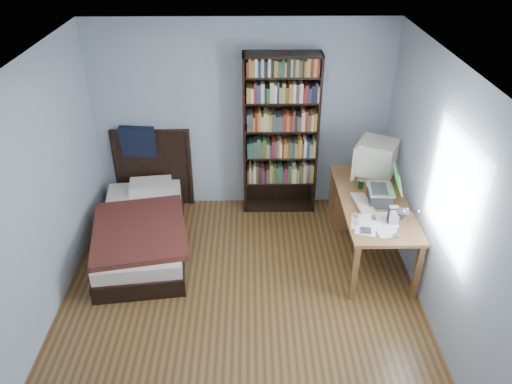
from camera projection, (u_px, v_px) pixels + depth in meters
room at (242, 205)px, 4.58m from camera, size 4.20×4.24×2.50m
desk at (362, 201)px, 6.22m from camera, size 0.75×1.71×0.73m
crt_monitor at (375, 158)px, 5.91m from camera, size 0.61×0.56×0.51m
laptop at (382, 193)px, 5.54m from camera, size 0.38×0.38×0.44m
desk_lamp at (402, 218)px, 4.46m from camera, size 0.23×0.51×0.61m
keyboard at (363, 203)px, 5.56m from camera, size 0.22×0.45×0.04m
speaker at (393, 215)px, 5.21m from camera, size 0.10×0.10×0.19m
soda_can at (361, 184)px, 5.84m from camera, size 0.06×0.06×0.11m
mouse at (369, 185)px, 5.90m from camera, size 0.06×0.11×0.04m
phone_silver at (356, 216)px, 5.35m from camera, size 0.06×0.10×0.02m
phone_grey at (357, 222)px, 5.24m from camera, size 0.06×0.10×0.02m
external_drive at (366, 231)px, 5.10m from camera, size 0.12×0.12×0.02m
bookshelf at (280, 136)px, 6.35m from camera, size 0.95×0.30×2.12m
bed at (143, 225)px, 6.05m from camera, size 1.27×2.11×1.16m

